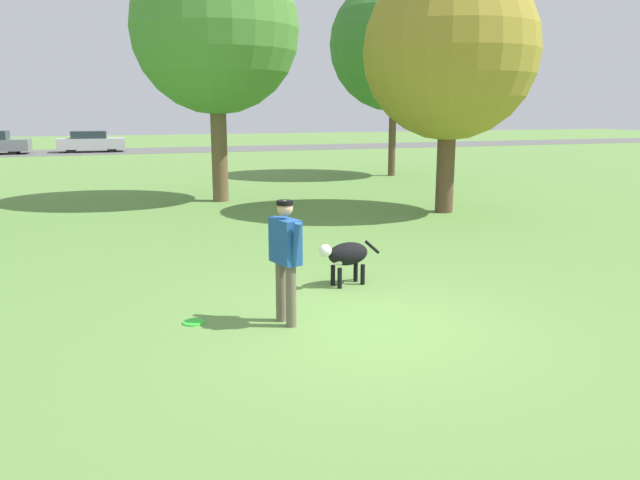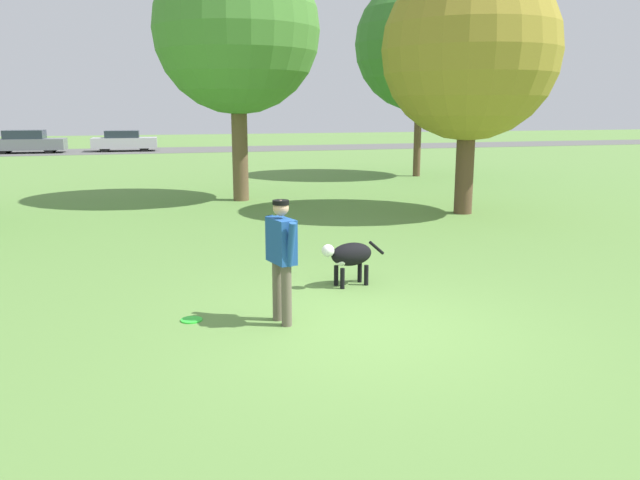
# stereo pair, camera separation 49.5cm
# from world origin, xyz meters

# --- Properties ---
(ground_plane) EXTENTS (120.00, 120.00, 0.00)m
(ground_plane) POSITION_xyz_m (0.00, 0.00, 0.00)
(ground_plane) COLOR #608C42
(far_road_strip) EXTENTS (120.00, 6.00, 0.01)m
(far_road_strip) POSITION_xyz_m (0.00, 35.08, 0.01)
(far_road_strip) COLOR #5B5B59
(far_road_strip) RESTS_ON ground_plane
(person) EXTENTS (0.33, 0.72, 1.59)m
(person) POSITION_xyz_m (-0.95, 0.43, 0.94)
(person) COLOR #665B4C
(person) RESTS_ON ground_plane
(dog) EXTENTS (1.10, 0.48, 0.69)m
(dog) POSITION_xyz_m (0.41, 1.81, 0.48)
(dog) COLOR black
(dog) RESTS_ON ground_plane
(frisbee) EXTENTS (0.28, 0.28, 0.02)m
(frisbee) POSITION_xyz_m (-2.07, 0.83, 0.01)
(frisbee) COLOR #33D838
(frisbee) RESTS_ON ground_plane
(tree_far_right) EXTENTS (5.09, 5.09, 7.65)m
(tree_far_right) POSITION_xyz_m (8.12, 16.12, 5.10)
(tree_far_right) COLOR brown
(tree_far_right) RESTS_ON ground_plane
(tree_mid_center) EXTENTS (4.70, 4.70, 7.21)m
(tree_mid_center) POSITION_xyz_m (0.25, 11.36, 4.83)
(tree_mid_center) COLOR brown
(tree_mid_center) RESTS_ON ground_plane
(tree_near_right) EXTENTS (4.43, 4.43, 6.30)m
(tree_near_right) POSITION_xyz_m (5.44, 7.43, 4.07)
(tree_near_right) COLOR brown
(tree_near_right) RESTS_ON ground_plane
(parked_car_grey) EXTENTS (4.40, 1.99, 1.39)m
(parked_car_grey) POSITION_xyz_m (-9.14, 34.71, 0.67)
(parked_car_grey) COLOR slate
(parked_car_grey) RESTS_ON ground_plane
(parked_car_silver) EXTENTS (4.04, 1.96, 1.31)m
(parked_car_silver) POSITION_xyz_m (-3.49, 34.85, 0.65)
(parked_car_silver) COLOR #B7B7BC
(parked_car_silver) RESTS_ON ground_plane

